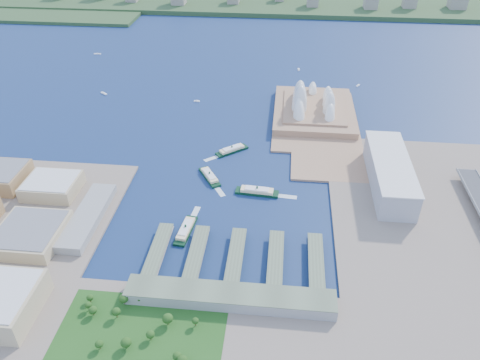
# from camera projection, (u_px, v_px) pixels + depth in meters

# --- Properties ---
(ground) EXTENTS (3000.00, 3000.00, 0.00)m
(ground) POSITION_uv_depth(u_px,v_px,m) (231.00, 215.00, 560.49)
(ground) COLOR #0E1943
(ground) RESTS_ON ground
(east_land) EXTENTS (240.00, 500.00, 3.00)m
(east_land) POSITION_uv_depth(u_px,v_px,m) (449.00, 258.00, 498.28)
(east_land) COLOR gray
(east_land) RESTS_ON ground
(peninsula) EXTENTS (135.00, 220.00, 3.00)m
(peninsula) POSITION_uv_depth(u_px,v_px,m) (315.00, 119.00, 763.94)
(peninsula) COLOR #9C7455
(peninsula) RESTS_ON ground
(far_shore) EXTENTS (2200.00, 260.00, 12.00)m
(far_shore) POSITION_uv_depth(u_px,v_px,m) (271.00, 4.00, 1361.46)
(far_shore) COLOR #2D4926
(far_shore) RESTS_ON ground
(opera_house) EXTENTS (134.00, 180.00, 58.00)m
(opera_house) POSITION_uv_depth(u_px,v_px,m) (315.00, 97.00, 763.34)
(opera_house) COLOR white
(opera_house) RESTS_ON peninsula
(toaster_building) EXTENTS (45.00, 155.00, 35.00)m
(toaster_building) POSITION_uv_depth(u_px,v_px,m) (389.00, 173.00, 598.06)
(toaster_building) COLOR #99999E
(toaster_building) RESTS_ON east_land
(ferry_wharves) EXTENTS (184.00, 90.00, 9.30)m
(ferry_wharves) POSITION_uv_depth(u_px,v_px,m) (236.00, 256.00, 495.12)
(ferry_wharves) COLOR #56634B
(ferry_wharves) RESTS_ON ground
(terminal_building) EXTENTS (200.00, 28.00, 12.00)m
(terminal_building) POSITION_uv_depth(u_px,v_px,m) (230.00, 297.00, 443.33)
(terminal_building) COLOR gray
(terminal_building) RESTS_ON south_land
(park) EXTENTS (150.00, 110.00, 16.00)m
(park) POSITION_uv_depth(u_px,v_px,m) (136.00, 338.00, 403.41)
(park) COLOR #194714
(park) RESTS_ON south_land
(ferry_a) EXTENTS (36.53, 49.10, 9.40)m
(ferry_a) POSITION_uv_depth(u_px,v_px,m) (209.00, 175.00, 623.25)
(ferry_a) COLOR black
(ferry_a) RESTS_ON ground
(ferry_b) EXTENTS (46.79, 41.83, 9.49)m
(ferry_b) POSITION_uv_depth(u_px,v_px,m) (232.00, 149.00, 679.95)
(ferry_b) COLOR black
(ferry_b) RESTS_ON ground
(ferry_c) EXTENTS (19.17, 53.15, 9.83)m
(ferry_c) POSITION_uv_depth(u_px,v_px,m) (186.00, 228.00, 532.41)
(ferry_c) COLOR black
(ferry_c) RESTS_ON ground
(ferry_d) EXTENTS (56.01, 18.34, 10.41)m
(ferry_d) POSITION_uv_depth(u_px,v_px,m) (257.00, 190.00, 593.98)
(ferry_d) COLOR black
(ferry_d) RESTS_ON ground
(boat_a) EXTENTS (14.74, 12.30, 2.98)m
(boat_a) POSITION_uv_depth(u_px,v_px,m) (104.00, 93.00, 850.08)
(boat_a) COLOR white
(boat_a) RESTS_ON ground
(boat_b) EXTENTS (10.48, 4.06, 2.79)m
(boat_b) POSITION_uv_depth(u_px,v_px,m) (197.00, 101.00, 822.84)
(boat_b) COLOR white
(boat_b) RESTS_ON ground
(boat_c) EXTENTS (8.20, 11.62, 2.56)m
(boat_c) POSITION_uv_depth(u_px,v_px,m) (358.00, 85.00, 880.46)
(boat_c) COLOR white
(boat_c) RESTS_ON ground
(boat_d) EXTENTS (15.37, 3.75, 2.58)m
(boat_d) POSITION_uv_depth(u_px,v_px,m) (97.00, 54.00, 1024.59)
(boat_d) COLOR white
(boat_d) RESTS_ON ground
(boat_e) EXTENTS (4.00, 11.98, 2.92)m
(boat_e) POSITION_uv_depth(u_px,v_px,m) (299.00, 69.00, 947.29)
(boat_e) COLOR white
(boat_e) RESTS_ON ground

